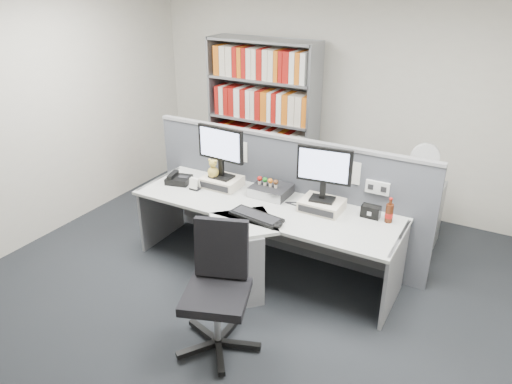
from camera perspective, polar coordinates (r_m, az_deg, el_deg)
The scene contains 21 objects.
ground at distance 4.39m, azimuth -4.26°, elevation -14.15°, with size 5.50×5.50×0.00m, color #26292D.
room_shell at distance 3.55m, azimuth -5.18°, elevation 8.92°, with size 5.04×5.54×2.72m.
partition at distance 4.97m, azimuth 3.41°, elevation -0.30°, with size 3.00×0.08×1.27m.
desk at distance 4.55m, azimuth -0.34°, elevation -5.57°, with size 2.60×1.20×0.72m.
monitor_riser_left at distance 4.97m, azimuth -4.07°, elevation 1.21°, with size 0.38×0.31×0.10m.
monitor_riser_right at distance 4.51m, azimuth 7.75°, elevation -1.54°, with size 0.38×0.31×0.10m.
monitor_left at distance 4.83m, azimuth -4.19°, elevation 5.21°, with size 0.52×0.18×0.53m.
monitor_right at distance 4.37m, azimuth 8.03°, elevation 2.64°, with size 0.50×0.19×0.51m.
desktop_pc at distance 4.77m, azimuth 1.77°, elevation 0.20°, with size 0.36×0.33×0.10m.
figurines at distance 4.73m, azimuth 1.38°, elevation 1.29°, with size 0.23×0.05×0.09m.
keyboard at distance 4.34m, azimuth 0.03°, elevation -2.89°, with size 0.52×0.26×0.03m.
mouse at distance 4.20m, azimuth 2.62°, elevation -3.85°, with size 0.07×0.12×0.04m, color black.
desk_phone at distance 5.11m, azimuth -9.14°, elevation 1.50°, with size 0.28×0.26×0.10m.
desk_calendar at distance 4.92m, azimuth -7.24°, elevation 0.86°, with size 0.10×0.08×0.12m.
plush_toy at distance 4.92m, azimuth -5.08°, elevation 2.63°, with size 0.11×0.11×0.20m.
speaker at distance 4.46m, azimuth 13.38°, elevation -2.25°, with size 0.17×0.09×0.11m, color black.
cola_bottle at distance 4.41m, azimuth 15.42°, elevation -2.41°, with size 0.07×0.07×0.23m.
shelving_unit at distance 6.23m, azimuth 0.80°, elevation 8.27°, with size 1.41×0.40×2.00m.
filing_cabinet at distance 5.43m, azimuth 18.30°, elevation -2.82°, with size 0.45×0.61×0.70m.
desk_fan at distance 5.17m, azimuth 19.25°, elevation 3.55°, with size 0.28×0.17×0.48m.
office_chair at distance 3.81m, azimuth -4.46°, elevation -10.83°, with size 0.68×0.66×1.02m.
Camera 1 is at (1.93, -2.81, 2.76)m, focal length 33.94 mm.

